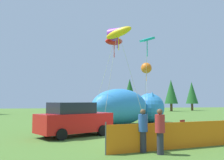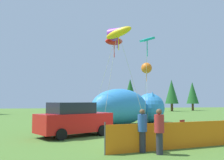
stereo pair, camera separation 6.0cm
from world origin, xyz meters
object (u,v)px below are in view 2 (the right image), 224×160
folding_chair (180,127)px  spectator_in_yellow_shirt (159,129)px  inflatable_cat (128,108)px  kite_orange_flower (147,68)px  kite_red_lizard (114,42)px  kite_teal_diamond (147,41)px  kite_yellow_hero (119,33)px  kite_purple_delta (117,31)px  spectator_in_grey_shirt (142,128)px  parked_car (74,119)px

folding_chair → spectator_in_yellow_shirt: size_ratio=0.56×
inflatable_cat → spectator_in_yellow_shirt: size_ratio=4.58×
kite_orange_flower → kite_red_lizard: 5.87m
kite_teal_diamond → kite_yellow_hero: (-2.25, -0.14, 0.46)m
spectator_in_yellow_shirt → kite_yellow_hero: (0.39, 8.38, 6.08)m
kite_orange_flower → kite_purple_delta: kite_purple_delta is taller
kite_red_lizard → kite_purple_delta: 1.36m
kite_orange_flower → kite_red_lizard: bearing=-136.2°
kite_orange_flower → kite_teal_diamond: bearing=-109.1°
inflatable_cat → spectator_in_grey_shirt: size_ratio=4.64×
inflatable_cat → kite_purple_delta: bearing=-144.2°
inflatable_cat → kite_yellow_hero: bearing=-142.0°
parked_car → spectator_in_yellow_shirt: bearing=-90.5°
kite_teal_diamond → kite_purple_delta: bearing=177.3°
folding_chair → inflatable_cat: bearing=-27.8°
spectator_in_grey_shirt → kite_yellow_hero: 9.96m
kite_purple_delta → inflatable_cat: bearing=63.1°
spectator_in_yellow_shirt → kite_orange_flower: (4.47, 13.82, 4.30)m
folding_chair → inflatable_cat: (-0.81, 8.08, 0.86)m
parked_car → kite_teal_diamond: size_ratio=0.67×
kite_orange_flower → kite_purple_delta: size_ratio=0.73×
spectator_in_grey_shirt → kite_red_lizard: bearing=84.7°
folding_chair → inflatable_cat: size_ratio=0.12×
parked_car → spectator_in_yellow_shirt: (2.96, -5.70, -0.02)m
kite_teal_diamond → kite_purple_delta: size_ratio=0.88×
parked_car → kite_purple_delta: size_ratio=0.60×
spectator_in_yellow_shirt → spectator_in_grey_shirt: spectator_in_yellow_shirt is taller
inflatable_cat → kite_teal_diamond: (0.47, -3.73, 5.14)m
kite_orange_flower → kite_yellow_hero: (-4.08, -5.44, 1.79)m
parked_car → inflatable_cat: (5.12, 6.54, 0.46)m
kite_orange_flower → kite_red_lizard: size_ratio=0.79×
spectator_in_yellow_shirt → kite_teal_diamond: (2.64, 8.52, 5.62)m
spectator_in_grey_shirt → kite_purple_delta: 10.27m
spectator_in_yellow_shirt → folding_chair: bearing=54.5°
inflatable_cat → kite_red_lizard: 6.09m
parked_car → kite_yellow_hero: size_ratio=0.62×
spectator_in_grey_shirt → kite_purple_delta: bearing=84.1°
kite_teal_diamond → spectator_in_yellow_shirt: bearing=-107.2°
kite_orange_flower → kite_teal_diamond: size_ratio=0.83×
kite_red_lizard → kite_yellow_hero: size_ratio=0.96×
folding_chair → spectator_in_yellow_shirt: spectator_in_yellow_shirt is taller
kite_teal_diamond → parked_car: bearing=-153.3°
spectator_in_grey_shirt → kite_yellow_hero: kite_yellow_hero is taller
folding_chair → kite_teal_diamond: size_ratio=0.14×
kite_orange_flower → kite_yellow_hero: size_ratio=0.76×
kite_teal_diamond → kite_purple_delta: 2.40m
parked_car → spectator_in_grey_shirt: size_ratio=2.74×
parked_car → kite_orange_flower: bearing=19.7°
spectator_in_yellow_shirt → kite_purple_delta: kite_purple_delta is taller
inflatable_cat → spectator_in_yellow_shirt: 12.44m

